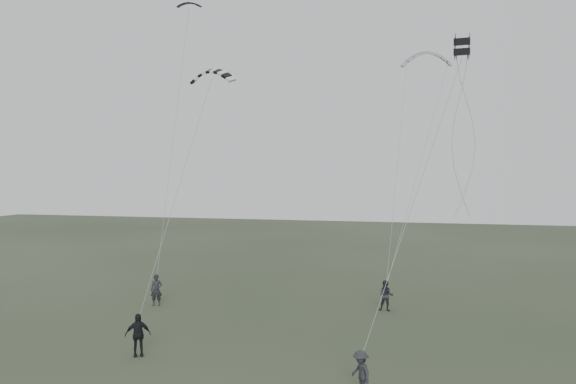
% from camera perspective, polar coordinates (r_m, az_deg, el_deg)
% --- Properties ---
extents(ground, '(140.00, 140.00, 0.00)m').
position_cam_1_polar(ground, '(27.16, -4.94, -15.70)').
color(ground, '#2D3A26').
rests_on(ground, ground).
extents(flyer_left, '(0.82, 0.67, 1.95)m').
position_cam_1_polar(flyer_left, '(36.20, -13.22, -9.66)').
color(flyer_left, '#212227').
rests_on(flyer_left, ground).
extents(flyer_right, '(0.89, 0.70, 1.83)m').
position_cam_1_polar(flyer_right, '(34.42, 9.94, -10.35)').
color(flyer_right, '#28282E').
rests_on(flyer_right, ground).
extents(flyer_center, '(1.21, 0.97, 1.92)m').
position_cam_1_polar(flyer_center, '(26.87, -15.02, -13.82)').
color(flyer_center, black).
rests_on(flyer_center, ground).
extents(flyer_far, '(1.13, 1.21, 1.64)m').
position_cam_1_polar(flyer_far, '(22.06, 7.40, -17.72)').
color(flyer_far, '#27272B').
rests_on(flyer_far, ground).
extents(kite_dark_small, '(1.69, 0.83, 0.62)m').
position_cam_1_polar(kite_dark_small, '(40.28, -10.04, 18.38)').
color(kite_dark_small, black).
rests_on(kite_dark_small, flyer_left).
extents(kite_pale_large, '(3.59, 1.56, 1.59)m').
position_cam_1_polar(kite_pale_large, '(41.17, 13.95, 13.53)').
color(kite_pale_large, '#A8AAAD').
rests_on(kite_pale_large, flyer_right).
extents(kite_striped, '(2.63, 1.19, 1.21)m').
position_cam_1_polar(kite_striped, '(32.14, -7.75, 12.09)').
color(kite_striped, black).
rests_on(kite_striped, flyer_center).
extents(kite_box, '(0.76, 0.86, 0.84)m').
position_cam_1_polar(kite_box, '(26.46, 17.26, 13.91)').
color(kite_box, black).
rests_on(kite_box, flyer_far).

